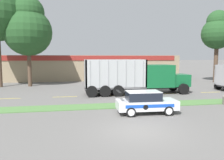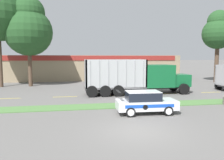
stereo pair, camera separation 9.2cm
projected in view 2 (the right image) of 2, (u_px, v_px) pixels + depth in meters
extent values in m
plane|color=slate|center=(137.00, 131.00, 11.75)|extent=(600.00, 600.00, 0.00)
cube|color=#517F42|center=(116.00, 106.00, 17.78)|extent=(120.00, 1.95, 0.06)
cube|color=yellow|center=(8.00, 98.00, 21.00)|extent=(2.40, 0.14, 0.01)
cube|color=yellow|center=(65.00, 97.00, 21.93)|extent=(2.40, 0.14, 0.01)
cube|color=yellow|center=(118.00, 95.00, 22.85)|extent=(2.40, 0.14, 0.01)
cube|color=yellow|center=(166.00, 94.00, 23.78)|extent=(2.40, 0.14, 0.01)
cube|color=yellow|center=(211.00, 92.00, 24.71)|extent=(2.40, 0.14, 0.01)
cube|color=#ADADB2|center=(222.00, 75.00, 25.40)|extent=(0.16, 2.31, 2.32)
cylinder|color=black|center=(219.00, 86.00, 26.75)|extent=(1.00, 0.30, 1.00)
cube|color=black|center=(138.00, 88.00, 23.64)|extent=(11.40, 1.40, 0.18)
cube|color=#146033|center=(179.00, 80.00, 24.37)|extent=(1.96, 2.09, 1.31)
cube|color=#B7B7BC|center=(187.00, 80.00, 24.55)|extent=(0.06, 1.79, 1.12)
cube|color=#146033|center=(157.00, 76.00, 23.88)|extent=(3.13, 2.55, 2.39)
cube|color=black|center=(171.00, 72.00, 24.11)|extent=(0.04, 2.17, 1.07)
cylinder|color=silver|center=(145.00, 70.00, 22.72)|extent=(0.14, 0.14, 1.27)
cube|color=#B7B7BC|center=(115.00, 87.00, 23.19)|extent=(6.30, 2.55, 0.12)
cube|color=#B7B7BC|center=(143.00, 73.00, 23.57)|extent=(0.16, 2.55, 2.90)
cube|color=#B7B7BC|center=(86.00, 74.00, 22.51)|extent=(0.16, 2.55, 2.90)
cube|color=#B7B7BC|center=(117.00, 74.00, 21.87)|extent=(6.30, 0.16, 2.90)
cube|color=#B7B7BC|center=(113.00, 73.00, 24.21)|extent=(6.30, 0.16, 2.90)
cube|color=#A3A3A8|center=(90.00, 75.00, 21.30)|extent=(0.10, 0.04, 2.75)
cube|color=#A3A3A8|center=(99.00, 74.00, 21.46)|extent=(0.10, 0.04, 2.75)
cube|color=#A3A3A8|center=(108.00, 74.00, 21.61)|extent=(0.10, 0.04, 2.75)
cube|color=#A3A3A8|center=(117.00, 74.00, 21.77)|extent=(0.10, 0.04, 2.75)
cube|color=#A3A3A8|center=(126.00, 74.00, 21.92)|extent=(0.10, 0.04, 2.75)
cube|color=#A3A3A8|center=(135.00, 74.00, 22.08)|extent=(0.10, 0.04, 2.75)
cube|color=#A3A3A8|center=(143.00, 74.00, 22.23)|extent=(0.10, 0.04, 2.75)
cylinder|color=black|center=(184.00, 89.00, 23.23)|extent=(1.16, 0.30, 1.16)
cylinder|color=black|center=(173.00, 86.00, 25.69)|extent=(1.16, 0.30, 1.16)
cylinder|color=black|center=(92.00, 92.00, 21.54)|extent=(1.16, 0.30, 1.16)
cylinder|color=black|center=(90.00, 88.00, 24.01)|extent=(1.16, 0.30, 1.16)
cylinder|color=black|center=(105.00, 91.00, 21.77)|extent=(1.16, 0.30, 1.16)
cylinder|color=black|center=(102.00, 88.00, 24.23)|extent=(1.16, 0.30, 1.16)
cylinder|color=black|center=(118.00, 91.00, 22.00)|extent=(1.16, 0.30, 1.16)
cylinder|color=black|center=(114.00, 87.00, 24.46)|extent=(1.16, 0.30, 1.16)
cube|color=white|center=(146.00, 104.00, 15.36)|extent=(4.27, 1.89, 0.63)
cube|color=black|center=(143.00, 96.00, 15.27)|extent=(2.37, 1.61, 0.59)
cube|color=white|center=(143.00, 91.00, 15.23)|extent=(2.37, 1.61, 0.04)
cube|color=black|center=(118.00, 91.00, 15.00)|extent=(0.26, 1.38, 0.03)
cube|color=blue|center=(150.00, 106.00, 14.50)|extent=(3.36, 0.16, 0.22)
cylinder|color=black|center=(145.00, 107.00, 14.46)|extent=(0.35, 0.02, 0.35)
cylinder|color=black|center=(168.00, 111.00, 14.76)|extent=(0.66, 0.23, 0.65)
cylinder|color=silver|center=(169.00, 111.00, 14.65)|extent=(0.46, 0.03, 0.46)
cylinder|color=black|center=(160.00, 106.00, 16.37)|extent=(0.66, 0.23, 0.65)
cylinder|color=silver|center=(159.00, 105.00, 16.47)|extent=(0.46, 0.03, 0.46)
cylinder|color=black|center=(131.00, 112.00, 14.42)|extent=(0.66, 0.23, 0.65)
cylinder|color=silver|center=(131.00, 113.00, 14.32)|extent=(0.46, 0.03, 0.46)
cylinder|color=black|center=(126.00, 107.00, 16.03)|extent=(0.66, 0.23, 0.65)
cylinder|color=silver|center=(126.00, 106.00, 16.14)|extent=(0.46, 0.03, 0.46)
cube|color=#9E896B|center=(61.00, 67.00, 41.11)|extent=(41.86, 12.00, 4.28)
cube|color=maroon|center=(59.00, 58.00, 35.01)|extent=(39.77, 0.10, 0.80)
cylinder|color=brown|center=(217.00, 62.00, 34.31)|extent=(0.62, 0.62, 6.30)
sphere|color=#234C23|center=(218.00, 34.00, 33.85)|extent=(4.78, 4.78, 4.78)
sphere|color=#234C23|center=(219.00, 21.00, 33.65)|extent=(3.34, 3.34, 3.34)
cylinder|color=brown|center=(30.00, 66.00, 29.67)|extent=(0.53, 0.53, 5.57)
sphere|color=#234C23|center=(29.00, 32.00, 29.20)|extent=(6.31, 6.31, 6.31)
sphere|color=#234C23|center=(28.00, 13.00, 28.94)|extent=(4.42, 4.42, 4.42)
cylinder|color=brown|center=(0.00, 58.00, 28.88)|extent=(0.49, 0.49, 7.59)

